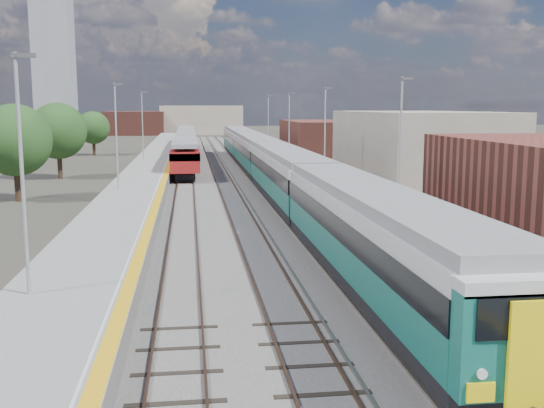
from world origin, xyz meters
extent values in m
plane|color=#47443A|center=(0.00, 50.00, 0.00)|extent=(320.00, 320.00, 0.00)
cube|color=#565451|center=(-2.25, 52.50, 0.03)|extent=(10.50, 155.00, 0.06)
cube|color=#4C3323|center=(0.78, 55.00, 0.11)|extent=(0.07, 160.00, 0.14)
cube|color=#4C3323|center=(2.22, 55.00, 0.11)|extent=(0.07, 160.00, 0.14)
cube|color=#4C3323|center=(-2.72, 55.00, 0.11)|extent=(0.07, 160.00, 0.14)
cube|color=#4C3323|center=(-1.28, 55.00, 0.11)|extent=(0.07, 160.00, 0.14)
cube|color=#4C3323|center=(-6.22, 55.00, 0.11)|extent=(0.07, 160.00, 0.14)
cube|color=#4C3323|center=(-4.78, 55.00, 0.11)|extent=(0.07, 160.00, 0.14)
cube|color=gray|center=(0.45, 55.00, 0.10)|extent=(0.08, 160.00, 0.10)
cube|color=gray|center=(-0.95, 55.00, 0.10)|extent=(0.08, 160.00, 0.10)
cube|color=slate|center=(5.25, 52.50, 0.50)|extent=(4.70, 155.00, 1.00)
cube|color=gray|center=(5.25, 52.50, 1.00)|extent=(4.70, 155.00, 0.03)
cube|color=gold|center=(3.15, 52.50, 1.02)|extent=(0.40, 155.00, 0.01)
cube|color=gray|center=(7.45, 52.50, 1.60)|extent=(0.06, 155.00, 1.20)
cylinder|color=#9EA0A3|center=(6.60, 22.00, 4.77)|extent=(0.12, 0.12, 7.50)
cube|color=#4C4C4F|center=(6.85, 22.00, 8.42)|extent=(0.70, 0.18, 0.14)
cylinder|color=#9EA0A3|center=(6.60, 42.00, 4.77)|extent=(0.12, 0.12, 7.50)
cube|color=#4C4C4F|center=(6.85, 42.00, 8.42)|extent=(0.70, 0.18, 0.14)
cylinder|color=#9EA0A3|center=(6.60, 62.00, 4.77)|extent=(0.12, 0.12, 7.50)
cube|color=#4C4C4F|center=(6.85, 62.00, 8.42)|extent=(0.70, 0.18, 0.14)
cylinder|color=#9EA0A3|center=(6.60, 82.00, 4.77)|extent=(0.12, 0.12, 7.50)
cube|color=#4C4C4F|center=(6.85, 82.00, 8.42)|extent=(0.70, 0.18, 0.14)
cube|color=slate|center=(-9.05, 52.50, 0.50)|extent=(4.30, 155.00, 1.00)
cube|color=gray|center=(-9.05, 52.50, 1.00)|extent=(4.30, 155.00, 0.03)
cube|color=gold|center=(-7.15, 52.50, 1.02)|extent=(0.45, 155.00, 0.01)
cube|color=silver|center=(-7.50, 52.50, 1.03)|extent=(0.08, 155.00, 0.01)
cylinder|color=#9EA0A3|center=(-10.20, 8.00, 4.77)|extent=(0.12, 0.12, 7.50)
cube|color=#4C4C4F|center=(-9.95, 8.00, 8.42)|extent=(0.70, 0.18, 0.14)
cylinder|color=#9EA0A3|center=(-10.20, 34.00, 4.77)|extent=(0.12, 0.12, 7.50)
cube|color=#4C4C4F|center=(-9.95, 34.00, 8.42)|extent=(0.70, 0.18, 0.14)
cylinder|color=#9EA0A3|center=(-10.20, 60.00, 4.77)|extent=(0.12, 0.12, 7.50)
cube|color=#4C4C4F|center=(-9.95, 60.00, 8.42)|extent=(0.70, 0.18, 0.14)
cube|color=gray|center=(16.00, 45.00, 3.20)|extent=(11.00, 22.00, 6.40)
cube|color=brown|center=(13.00, 78.00, 2.40)|extent=(8.00, 18.00, 4.80)
cube|color=gray|center=(-2.00, 150.00, 3.50)|extent=(20.00, 14.00, 7.00)
cube|color=brown|center=(-18.00, 145.00, 2.80)|extent=(14.00, 12.00, 5.60)
cube|color=gray|center=(-45.00, 190.00, 20.00)|extent=(11.00, 11.00, 40.00)
cube|color=black|center=(1.50, 9.52, 0.92)|extent=(2.84, 20.36, 0.48)
cube|color=#136253|center=(1.50, 9.52, 1.75)|extent=(2.94, 20.36, 1.19)
cube|color=black|center=(1.50, 9.52, 2.69)|extent=(3.01, 20.36, 0.81)
cube|color=silver|center=(1.50, 9.52, 3.34)|extent=(2.94, 20.36, 0.50)
cube|color=gray|center=(1.50, 9.52, 3.78)|extent=(2.61, 20.36, 0.42)
cube|color=black|center=(1.50, 30.38, 0.92)|extent=(2.84, 20.36, 0.48)
cube|color=#136253|center=(1.50, 30.38, 1.75)|extent=(2.94, 20.36, 1.19)
cube|color=black|center=(1.50, 30.38, 2.69)|extent=(3.01, 20.36, 0.81)
cube|color=silver|center=(1.50, 30.38, 3.34)|extent=(2.94, 20.36, 0.50)
cube|color=gray|center=(1.50, 30.38, 3.78)|extent=(2.61, 20.36, 0.42)
cube|color=black|center=(1.50, 51.25, 0.92)|extent=(2.84, 20.36, 0.48)
cube|color=#136253|center=(1.50, 51.25, 1.75)|extent=(2.94, 20.36, 1.19)
cube|color=black|center=(1.50, 51.25, 2.69)|extent=(3.01, 20.36, 0.81)
cube|color=silver|center=(1.50, 51.25, 3.34)|extent=(2.94, 20.36, 0.50)
cube|color=gray|center=(1.50, 51.25, 3.78)|extent=(2.61, 20.36, 0.42)
cube|color=black|center=(1.50, 72.11, 0.92)|extent=(2.84, 20.36, 0.48)
cube|color=#136253|center=(1.50, 72.11, 1.75)|extent=(2.94, 20.36, 1.19)
cube|color=black|center=(1.50, 72.11, 2.69)|extent=(3.01, 20.36, 0.81)
cube|color=silver|center=(1.50, 72.11, 3.34)|extent=(2.94, 20.36, 0.50)
cube|color=gray|center=(1.50, 72.11, 3.78)|extent=(2.61, 20.36, 0.42)
cube|color=#136253|center=(1.50, -0.92, 2.25)|extent=(2.92, 0.63, 2.19)
cube|color=black|center=(1.50, -1.25, 2.87)|extent=(2.40, 0.06, 0.84)
cube|color=yellow|center=(1.50, -1.31, 2.14)|extent=(1.10, 0.10, 2.19)
cube|color=black|center=(-5.50, 53.00, 0.45)|extent=(1.81, 15.36, 0.63)
cube|color=maroon|center=(-5.50, 53.00, 1.95)|extent=(2.66, 18.07, 1.90)
cube|color=black|center=(-5.50, 53.00, 2.43)|extent=(2.72, 18.07, 0.67)
cube|color=gray|center=(-5.50, 53.00, 3.38)|extent=(2.38, 18.07, 0.38)
cube|color=black|center=(-5.50, 71.57, 0.45)|extent=(1.81, 15.36, 0.63)
cube|color=maroon|center=(-5.50, 71.57, 1.95)|extent=(2.66, 18.07, 1.90)
cube|color=black|center=(-5.50, 71.57, 2.43)|extent=(2.72, 18.07, 0.67)
cube|color=gray|center=(-5.50, 71.57, 3.38)|extent=(2.38, 18.07, 0.38)
cube|color=black|center=(-5.50, 90.14, 0.45)|extent=(1.81, 15.36, 0.63)
cube|color=maroon|center=(-5.50, 90.14, 1.95)|extent=(2.66, 18.07, 1.90)
cube|color=black|center=(-5.50, 90.14, 2.43)|extent=(2.72, 18.07, 0.67)
cube|color=gray|center=(-5.50, 90.14, 3.38)|extent=(2.38, 18.07, 0.38)
cylinder|color=#382619|center=(-17.58, 35.76, 1.24)|extent=(0.44, 0.44, 2.48)
sphere|color=#24461B|center=(-17.58, 35.76, 4.48)|extent=(5.23, 5.23, 5.23)
cylinder|color=#382619|center=(-17.40, 50.41, 1.27)|extent=(0.44, 0.44, 2.53)
sphere|color=#24461B|center=(-17.40, 50.41, 4.57)|extent=(5.34, 5.34, 5.34)
cylinder|color=#382619|center=(-18.39, 79.71, 1.08)|extent=(0.44, 0.44, 2.17)
sphere|color=#24461B|center=(-18.39, 79.71, 3.92)|extent=(4.58, 4.58, 4.58)
cylinder|color=#382619|center=(23.65, 70.34, 1.02)|extent=(0.44, 0.44, 2.03)
sphere|color=#24461B|center=(23.65, 70.34, 3.67)|extent=(4.29, 4.29, 4.29)
camera|label=1|loc=(-5.07, -12.29, 6.92)|focal=42.00mm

